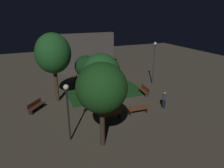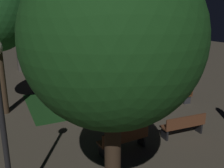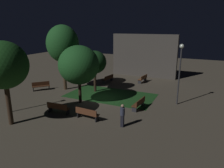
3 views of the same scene
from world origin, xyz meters
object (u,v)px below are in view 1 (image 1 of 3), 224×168
object	(u,v)px
pedestrian	(164,100)
tree_right_canopy	(101,72)
bench_near_trees	(76,79)
bench_lawn_edge	(111,115)
bench_corner	(138,109)
bench_front_left	(36,106)
tree_tall_center	(86,67)
bench_front_right	(100,72)
lamp_post_near_wall	(154,57)
bench_path_side	(144,90)
tree_lawn_side	(102,88)
tree_back_right	(53,54)
lamp_post_plaza_east	(67,103)

from	to	relation	value
pedestrian	tree_right_canopy	bearing A→B (deg)	151.98
bench_near_trees	bench_lawn_edge	bearing A→B (deg)	-86.86
bench_corner	tree_right_canopy	world-z (taller)	tree_right_canopy
bench_front_left	tree_tall_center	distance (m)	6.36
bench_front_right	bench_near_trees	size ratio (longest dim) A/B	1.00
bench_corner	tree_tall_center	world-z (taller)	tree_tall_center
lamp_post_near_wall	tree_tall_center	bearing A→B (deg)	178.09
bench_path_side	tree_right_canopy	world-z (taller)	tree_right_canopy
bench_front_right	tree_tall_center	bearing A→B (deg)	-121.54
tree_tall_center	lamp_post_near_wall	size ratio (longest dim) A/B	0.82
tree_lawn_side	pedestrian	bearing A→B (deg)	21.98
bench_corner	pedestrian	world-z (taller)	pedestrian
bench_path_side	tree_right_canopy	distance (m)	6.03
tree_back_right	pedestrian	size ratio (longest dim) A/B	4.20
bench_path_side	tree_right_canopy	bearing A→B (deg)	-171.87
bench_path_side	tree_tall_center	xyz separation A→B (m)	(-5.64, 2.70, 2.58)
tree_back_right	tree_tall_center	xyz separation A→B (m)	(3.29, 0.70, -1.77)
bench_path_side	bench_near_trees	size ratio (longest dim) A/B	0.99
bench_near_trees	tree_back_right	bearing A→B (deg)	-123.00
bench_front_left	tree_tall_center	world-z (taller)	tree_tall_center
lamp_post_plaza_east	bench_front_left	bearing A→B (deg)	109.05
bench_front_right	lamp_post_near_wall	xyz separation A→B (m)	(4.86, -5.92, 2.99)
bench_path_side	tree_lawn_side	xyz separation A→B (m)	(-7.24, -6.39, 3.66)
bench_front_left	tree_lawn_side	bearing A→B (deg)	-61.46
bench_lawn_edge	bench_front_left	size ratio (longest dim) A/B	1.10
bench_path_side	tree_lawn_side	distance (m)	10.33
bench_front_right	bench_corner	bearing A→B (deg)	-93.07
bench_lawn_edge	bench_path_side	world-z (taller)	same
tree_tall_center	tree_back_right	bearing A→B (deg)	-168.05
bench_path_side	tree_back_right	distance (m)	10.13
bench_lawn_edge	bench_corner	distance (m)	2.63
bench_path_side	tree_back_right	bearing A→B (deg)	167.36
lamp_post_plaza_east	tree_lawn_side	bearing A→B (deg)	-36.96
lamp_post_plaza_east	bench_path_side	bearing A→B (deg)	28.54
lamp_post_near_wall	pedestrian	world-z (taller)	lamp_post_near_wall
bench_front_right	lamp_post_plaza_east	xyz separation A→B (m)	(-6.96, -13.31, 2.38)
bench_corner	bench_near_trees	size ratio (longest dim) A/B	0.99
bench_corner	bench_near_trees	bearing A→B (deg)	107.52
tree_right_canopy	lamp_post_near_wall	size ratio (longest dim) A/B	0.97
bench_near_trees	tree_right_canopy	distance (m)	7.87
bench_path_side	bench_near_trees	bearing A→B (deg)	132.54
bench_near_trees	lamp_post_plaza_east	world-z (taller)	lamp_post_plaza_east
bench_corner	tree_lawn_side	bearing A→B (deg)	-147.26
lamp_post_near_wall	pedestrian	xyz separation A→B (m)	(-2.75, -5.92, -2.62)
bench_lawn_edge	lamp_post_near_wall	size ratio (longest dim) A/B	0.35
bench_path_side	pedestrian	size ratio (longest dim) A/B	1.14
tree_right_canopy	lamp_post_near_wall	bearing A→B (deg)	21.82
tree_lawn_side	bench_near_trees	bearing A→B (deg)	84.48
bench_near_trees	lamp_post_plaza_east	bearing A→B (deg)	-105.30
bench_lawn_edge	lamp_post_plaza_east	world-z (taller)	lamp_post_plaza_east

